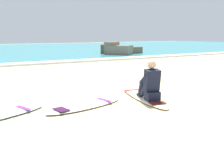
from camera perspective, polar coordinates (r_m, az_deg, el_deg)
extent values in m
plane|color=#CCB584|center=(6.97, 1.62, -5.35)|extent=(80.00, 80.00, 0.00)
cube|color=white|center=(14.86, -16.20, 1.72)|extent=(80.00, 0.90, 0.11)
ellipsoid|color=#EFE5C6|center=(6.83, 6.65, -5.38)|extent=(1.04, 2.52, 0.07)
cube|color=red|center=(7.44, 4.45, -3.93)|extent=(0.49, 0.20, 0.01)
cube|color=#4A1311|center=(6.14, 9.74, -6.63)|extent=(0.41, 0.31, 0.01)
cube|color=black|center=(6.34, 8.64, -5.16)|extent=(0.37, 0.33, 0.20)
cylinder|color=black|center=(6.43, 7.15, -3.58)|extent=(0.24, 0.43, 0.43)
cylinder|color=black|center=(6.62, 6.30, -3.50)|extent=(0.18, 0.28, 0.42)
cube|color=black|center=(6.72, 6.00, -5.02)|extent=(0.15, 0.24, 0.05)
cylinder|color=black|center=(6.52, 8.76, -3.46)|extent=(0.24, 0.43, 0.43)
cylinder|color=black|center=(6.71, 8.11, -3.37)|extent=(0.18, 0.28, 0.42)
cube|color=black|center=(6.81, 7.86, -4.87)|extent=(0.15, 0.24, 0.05)
cube|color=black|center=(6.31, 8.55, -1.99)|extent=(0.40, 0.36, 0.57)
sphere|color=beige|center=(6.28, 8.51, 1.56)|extent=(0.21, 0.21, 0.21)
cylinder|color=black|center=(6.38, 6.84, -1.61)|extent=(0.18, 0.41, 0.31)
cylinder|color=black|center=(6.50, 9.10, -1.48)|extent=(0.18, 0.41, 0.31)
ellipsoid|color=white|center=(5.99, -5.70, -7.29)|extent=(2.05, 0.94, 0.07)
cube|color=purple|center=(6.32, -1.69, -6.08)|extent=(0.20, 0.49, 0.01)
cube|color=#351037|center=(5.64, -10.88, -7.99)|extent=(0.31, 0.41, 0.01)
cube|color=purple|center=(5.96, -18.50, -7.38)|extent=(0.26, 0.48, 0.01)
cube|color=#756656|center=(19.89, 1.72, 4.53)|extent=(2.24, 2.25, 0.78)
cube|color=#756656|center=(20.14, -0.02, 4.93)|extent=(1.55, 1.54, 1.02)
cube|color=brown|center=(21.32, 4.35, 4.51)|extent=(1.48, 1.30, 0.60)
cube|color=brown|center=(21.11, -0.86, 4.76)|extent=(1.56, 1.59, 0.80)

